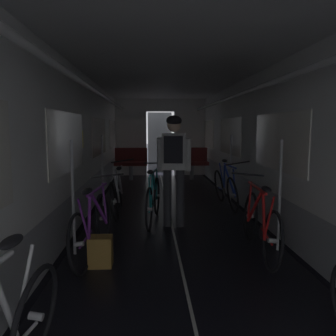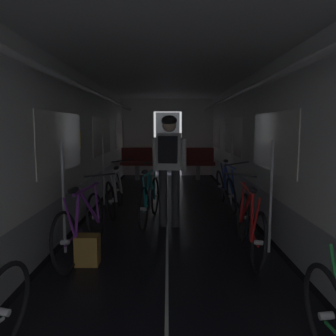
{
  "view_description": "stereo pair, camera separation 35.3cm",
  "coord_description": "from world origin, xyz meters",
  "px_view_note": "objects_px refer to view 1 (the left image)",
  "views": [
    {
      "loc": [
        -0.34,
        -1.99,
        1.55
      ],
      "look_at": [
        0.0,
        4.41,
        0.78
      ],
      "focal_mm": 36.46,
      "sensor_mm": 36.0,
      "label": 1
    },
    {
      "loc": [
        0.01,
        -2.0,
        1.55
      ],
      "look_at": [
        0.0,
        4.41,
        0.78
      ],
      "focal_mm": 36.46,
      "sensor_mm": 36.0,
      "label": 2
    }
  ],
  "objects_px": {
    "bench_seat_far_right": "(191,160)",
    "bicycle_silver": "(117,193)",
    "bicycle_teal_in_aisle": "(153,199)",
    "bicycle_purple": "(93,226)",
    "person_cyclist_aisle": "(174,159)",
    "backpack_on_floor": "(101,251)",
    "bicycle_red": "(260,223)",
    "bicycle_blue": "(226,188)",
    "bench_seat_far_left": "(131,161)"
  },
  "relations": [
    {
      "from": "bicycle_purple",
      "to": "backpack_on_floor",
      "type": "relative_size",
      "value": 4.98
    },
    {
      "from": "bench_seat_far_right",
      "to": "bicycle_red",
      "type": "relative_size",
      "value": 0.58
    },
    {
      "from": "bench_seat_far_right",
      "to": "bicycle_red",
      "type": "xyz_separation_m",
      "value": [
        0.1,
        -6.08,
        -0.19
      ]
    },
    {
      "from": "bicycle_silver",
      "to": "backpack_on_floor",
      "type": "height_order",
      "value": "bicycle_silver"
    },
    {
      "from": "bench_seat_far_left",
      "to": "bicycle_purple",
      "type": "xyz_separation_m",
      "value": [
        -0.12,
        -6.07,
        -0.19
      ]
    },
    {
      "from": "person_cyclist_aisle",
      "to": "backpack_on_floor",
      "type": "height_order",
      "value": "person_cyclist_aisle"
    },
    {
      "from": "bench_seat_far_left",
      "to": "person_cyclist_aisle",
      "type": "bearing_deg",
      "value": -79.18
    },
    {
      "from": "bicycle_red",
      "to": "bicycle_teal_in_aisle",
      "type": "height_order",
      "value": "bicycle_red"
    },
    {
      "from": "bicycle_red",
      "to": "bicycle_blue",
      "type": "height_order",
      "value": "bicycle_blue"
    },
    {
      "from": "bench_seat_far_left",
      "to": "bench_seat_far_right",
      "type": "xyz_separation_m",
      "value": [
        1.8,
        0.0,
        0.0
      ]
    },
    {
      "from": "bicycle_silver",
      "to": "bicycle_purple",
      "type": "relative_size",
      "value": 1.0
    },
    {
      "from": "bench_seat_far_right",
      "to": "bicycle_purple",
      "type": "distance_m",
      "value": 6.37
    },
    {
      "from": "bicycle_blue",
      "to": "backpack_on_floor",
      "type": "xyz_separation_m",
      "value": [
        -2.03,
        -2.78,
        -0.21
      ]
    },
    {
      "from": "bench_seat_far_right",
      "to": "bicycle_red",
      "type": "height_order",
      "value": "bench_seat_far_right"
    },
    {
      "from": "bench_seat_far_left",
      "to": "bicycle_teal_in_aisle",
      "type": "height_order",
      "value": "bench_seat_far_left"
    },
    {
      "from": "person_cyclist_aisle",
      "to": "bicycle_blue",
      "type": "bearing_deg",
      "value": 49.22
    },
    {
      "from": "bicycle_blue",
      "to": "bench_seat_far_right",
      "type": "bearing_deg",
      "value": 93.71
    },
    {
      "from": "bicycle_silver",
      "to": "backpack_on_floor",
      "type": "relative_size",
      "value": 4.98
    },
    {
      "from": "bicycle_red",
      "to": "bicycle_teal_in_aisle",
      "type": "xyz_separation_m",
      "value": [
        -1.29,
        1.48,
        0.0
      ]
    },
    {
      "from": "bicycle_blue",
      "to": "bicycle_teal_in_aisle",
      "type": "bearing_deg",
      "value": -144.49
    },
    {
      "from": "person_cyclist_aisle",
      "to": "bicycle_teal_in_aisle",
      "type": "relative_size",
      "value": 1.03
    },
    {
      "from": "bench_seat_far_right",
      "to": "bicycle_silver",
      "type": "height_order",
      "value": "bicycle_silver"
    },
    {
      "from": "bench_seat_far_right",
      "to": "backpack_on_floor",
      "type": "relative_size",
      "value": 2.89
    },
    {
      "from": "bench_seat_far_right",
      "to": "bicycle_teal_in_aisle",
      "type": "relative_size",
      "value": 0.58
    },
    {
      "from": "bicycle_teal_in_aisle",
      "to": "bicycle_blue",
      "type": "bearing_deg",
      "value": 35.51
    },
    {
      "from": "bench_seat_far_left",
      "to": "bench_seat_far_right",
      "type": "relative_size",
      "value": 1.0
    },
    {
      "from": "bicycle_red",
      "to": "bicycle_blue",
      "type": "xyz_separation_m",
      "value": [
        0.13,
        2.5,
        -0.0
      ]
    },
    {
      "from": "bicycle_red",
      "to": "backpack_on_floor",
      "type": "height_order",
      "value": "bicycle_red"
    },
    {
      "from": "bench_seat_far_right",
      "to": "backpack_on_floor",
      "type": "bearing_deg",
      "value": -105.78
    },
    {
      "from": "bicycle_blue",
      "to": "bicycle_purple",
      "type": "height_order",
      "value": "bicycle_blue"
    },
    {
      "from": "bicycle_purple",
      "to": "backpack_on_floor",
      "type": "bearing_deg",
      "value": -66.55
    },
    {
      "from": "bicycle_red",
      "to": "bicycle_purple",
      "type": "relative_size",
      "value": 1.0
    },
    {
      "from": "bench_seat_far_left",
      "to": "bicycle_red",
      "type": "distance_m",
      "value": 6.37
    },
    {
      "from": "bench_seat_far_left",
      "to": "bench_seat_far_right",
      "type": "height_order",
      "value": "same"
    },
    {
      "from": "person_cyclist_aisle",
      "to": "bicycle_teal_in_aisle",
      "type": "bearing_deg",
      "value": 140.12
    },
    {
      "from": "bicycle_silver",
      "to": "person_cyclist_aisle",
      "type": "bearing_deg",
      "value": -40.79
    },
    {
      "from": "bench_seat_far_right",
      "to": "bicycle_silver",
      "type": "distance_m",
      "value": 4.43
    },
    {
      "from": "bench_seat_far_left",
      "to": "bicycle_purple",
      "type": "bearing_deg",
      "value": -91.15
    },
    {
      "from": "bicycle_red",
      "to": "person_cyclist_aisle",
      "type": "relative_size",
      "value": 0.98
    },
    {
      "from": "bicycle_teal_in_aisle",
      "to": "bicycle_silver",
      "type": "bearing_deg",
      "value": 138.77
    },
    {
      "from": "bicycle_red",
      "to": "bench_seat_far_left",
      "type": "bearing_deg",
      "value": 107.36
    },
    {
      "from": "bicycle_silver",
      "to": "bicycle_teal_in_aisle",
      "type": "xyz_separation_m",
      "value": [
        0.65,
        -0.57,
        0.0
      ]
    },
    {
      "from": "person_cyclist_aisle",
      "to": "bicycle_purple",
      "type": "bearing_deg",
      "value": -130.96
    },
    {
      "from": "bicycle_red",
      "to": "bicycle_silver",
      "type": "xyz_separation_m",
      "value": [
        -1.94,
        2.05,
        -0.0
      ]
    },
    {
      "from": "bicycle_teal_in_aisle",
      "to": "bench_seat_far_left",
      "type": "bearing_deg",
      "value": 97.58
    },
    {
      "from": "bicycle_purple",
      "to": "bench_seat_far_right",
      "type": "bearing_deg",
      "value": 72.44
    },
    {
      "from": "bench_seat_far_right",
      "to": "bicycle_purple",
      "type": "relative_size",
      "value": 0.58
    },
    {
      "from": "bench_seat_far_right",
      "to": "bicycle_purple",
      "type": "xyz_separation_m",
      "value": [
        -1.92,
        -6.07,
        -0.19
      ]
    },
    {
      "from": "bench_seat_far_left",
      "to": "bicycle_red",
      "type": "bearing_deg",
      "value": -72.64
    },
    {
      "from": "bicycle_purple",
      "to": "bench_seat_far_left",
      "type": "bearing_deg",
      "value": 88.85
    }
  ]
}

